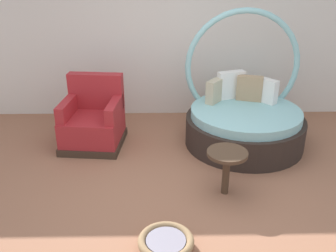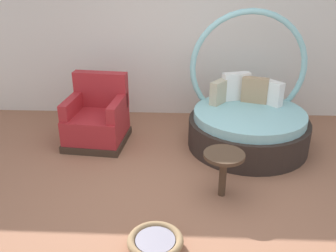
# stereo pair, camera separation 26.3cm
# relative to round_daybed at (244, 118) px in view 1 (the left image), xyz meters

# --- Properties ---
(ground_plane) EXTENTS (8.00, 8.00, 0.02)m
(ground_plane) POSITION_rel_round_daybed_xyz_m (-0.98, -1.34, -0.38)
(ground_plane) COLOR #936047
(back_wall) EXTENTS (8.00, 0.12, 3.08)m
(back_wall) POSITION_rel_round_daybed_xyz_m (-0.98, 1.13, 1.17)
(back_wall) COLOR silver
(back_wall) RESTS_ON ground_plane
(round_daybed) EXTENTS (1.63, 1.63, 1.80)m
(round_daybed) POSITION_rel_round_daybed_xyz_m (0.00, 0.00, 0.00)
(round_daybed) COLOR #2D231E
(round_daybed) RESTS_ON ground_plane
(red_armchair) EXTENTS (0.88, 0.88, 0.94)m
(red_armchair) POSITION_rel_round_daybed_xyz_m (-2.09, -0.02, -0.04)
(red_armchair) COLOR #38281E
(red_armchair) RESTS_ON ground_plane
(pet_basket) EXTENTS (0.51, 0.51, 0.13)m
(pet_basket) POSITION_rel_round_daybed_xyz_m (-1.12, -2.14, -0.29)
(pet_basket) COLOR #8E704C
(pet_basket) RESTS_ON ground_plane
(side_table) EXTENTS (0.44, 0.44, 0.52)m
(side_table) POSITION_rel_round_daybed_xyz_m (-0.45, -1.27, 0.06)
(side_table) COLOR #473323
(side_table) RESTS_ON ground_plane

